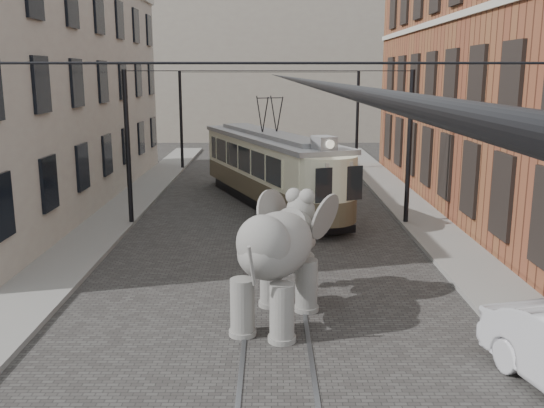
{
  "coord_description": "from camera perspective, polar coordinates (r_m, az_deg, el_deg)",
  "views": [
    {
      "loc": [
        -0.13,
        -16.87,
        5.83
      ],
      "look_at": [
        -0.08,
        0.28,
        2.1
      ],
      "focal_mm": 39.54,
      "sensor_mm": 36.0,
      "label": 1
    }
  ],
  "objects": [
    {
      "name": "catenary",
      "position": [
        22.05,
        -0.34,
        4.89
      ],
      "size": [
        11.0,
        30.2,
        6.0
      ],
      "primitive_type": null,
      "color": "black",
      "rests_on": "ground"
    },
    {
      "name": "sidewalk_left",
      "position": [
        18.93,
        -19.93,
        -6.19
      ],
      "size": [
        2.0,
        60.0,
        0.15
      ],
      "primitive_type": "cube",
      "color": "slate",
      "rests_on": "ground"
    },
    {
      "name": "sidewalk_right",
      "position": [
        18.85,
        18.95,
        -6.2
      ],
      "size": [
        2.0,
        60.0,
        0.15
      ],
      "primitive_type": "cube",
      "color": "slate",
      "rests_on": "ground"
    },
    {
      "name": "tram_rails",
      "position": [
        17.85,
        0.28,
        -6.76
      ],
      "size": [
        1.54,
        80.0,
        0.02
      ],
      "primitive_type": null,
      "color": "slate",
      "rests_on": "ground"
    },
    {
      "name": "tram",
      "position": [
        26.89,
        -0.24,
        5.0
      ],
      "size": [
        6.81,
        12.31,
        4.85
      ],
      "primitive_type": null,
      "rotation": [
        0.0,
        0.0,
        0.37
      ],
      "color": "beige",
      "rests_on": "ground"
    },
    {
      "name": "elephant",
      "position": [
        14.14,
        0.39,
        -5.63
      ],
      "size": [
        4.17,
        5.47,
        2.97
      ],
      "primitive_type": null,
      "rotation": [
        0.0,
        0.0,
        -0.35
      ],
      "color": "slate",
      "rests_on": "ground"
    },
    {
      "name": "brick_building",
      "position": [
        28.17,
        23.63,
        11.61
      ],
      "size": [
        8.0,
        26.0,
        12.0
      ],
      "primitive_type": "cube",
      "color": "brown",
      "rests_on": "ground"
    },
    {
      "name": "ground",
      "position": [
        17.85,
        0.28,
        -6.79
      ],
      "size": [
        120.0,
        120.0,
        0.0
      ],
      "primitive_type": "plane",
      "color": "#3B3936"
    },
    {
      "name": "distant_block",
      "position": [
        56.88,
        -0.03,
        13.44
      ],
      "size": [
        28.0,
        10.0,
        14.0
      ],
      "primitive_type": "cube",
      "color": "gray",
      "rests_on": "ground"
    },
    {
      "name": "stucco_building",
      "position": [
        29.0,
        -22.51,
        9.71
      ],
      "size": [
        7.0,
        24.0,
        10.0
      ],
      "primitive_type": "cube",
      "color": "gray",
      "rests_on": "ground"
    }
  ]
}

